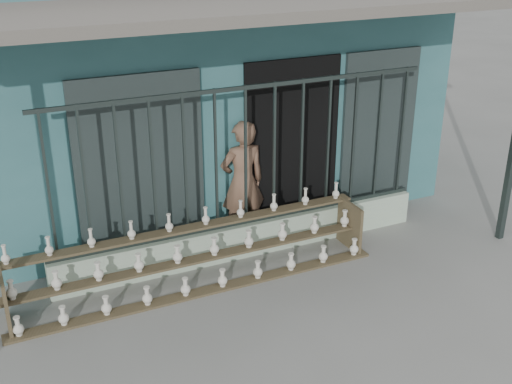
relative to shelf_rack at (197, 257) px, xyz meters
name	(u,v)px	position (x,y,z in m)	size (l,w,h in m)	color
ground	(293,304)	(0.83, -0.89, -0.36)	(60.00, 60.00, 0.00)	slate
workshop_building	(170,84)	(0.84, 3.34, 1.26)	(7.40, 6.60, 3.21)	#306366
parapet_wall	(246,239)	(0.83, 0.41, -0.13)	(5.00, 0.20, 0.45)	#ADC5A9
security_fence	(246,157)	(0.83, 0.41, 0.99)	(5.00, 0.04, 1.80)	#283330
shelf_rack	(197,257)	(0.00, 0.00, 0.00)	(4.50, 0.68, 0.85)	brown
elderly_woman	(243,182)	(0.96, 0.81, 0.49)	(0.62, 0.41, 1.69)	brown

